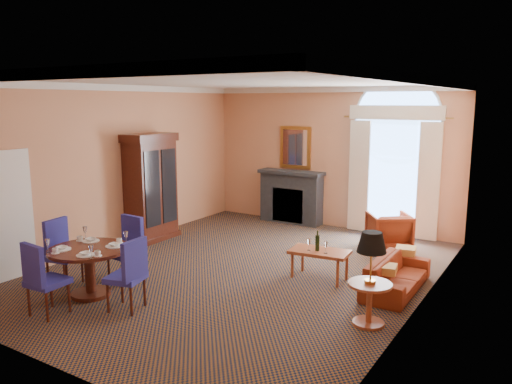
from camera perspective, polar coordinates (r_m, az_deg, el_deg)
The scene contains 12 objects.
ground at distance 8.74m, azimuth -1.75°, elevation -8.92°, with size 7.50×7.50×0.00m, color #101B32.
room_envelope at distance 8.83m, azimuth 0.44°, elevation 7.93°, with size 6.04×7.52×3.45m.
armoire at distance 10.66m, azimuth -11.95°, elevation 0.35°, with size 0.64×1.14×2.23m.
dining_table at distance 7.88m, azimuth -18.53°, elevation -7.40°, with size 1.18×1.18×0.94m.
dining_chair_north at distance 8.42m, azimuth -14.38°, elevation -5.76°, with size 0.50×0.51×1.04m.
dining_chair_south at distance 7.33m, azimuth -23.36°, elevation -8.71°, with size 0.50×0.51×1.04m.
dining_chair_east at distance 7.14m, azimuth -14.20°, elevation -8.66°, with size 0.57×0.57×1.04m.
dining_chair_west at distance 8.55m, azimuth -21.46°, elevation -5.91°, with size 0.55×0.55×1.04m.
sofa at distance 8.08m, azimuth 15.75°, elevation -9.12°, with size 1.67×0.65×0.49m, color maroon.
armchair at distance 10.23m, azimuth 14.93°, elevation -4.31°, with size 0.77×0.79×0.72m, color maroon.
coffee_table at distance 8.27m, azimuth 7.26°, elevation -6.88°, with size 1.00×0.62×0.82m.
side_table at distance 6.63m, azimuth 12.98°, elevation -8.29°, with size 0.57×0.57×1.22m.
Camera 1 is at (4.58, -6.86, 2.87)m, focal length 35.00 mm.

